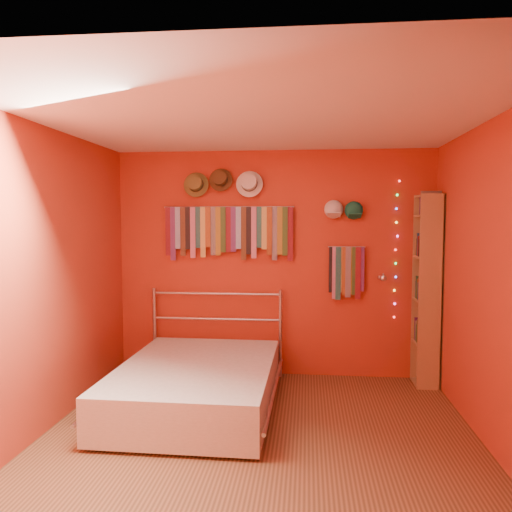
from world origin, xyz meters
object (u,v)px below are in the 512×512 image
(tie_rack, at_px, (229,230))
(bed, at_px, (197,384))
(reading_lamp, at_px, (383,278))
(bookshelf, at_px, (431,289))

(tie_rack, xyz_separation_m, bed, (-0.13, -1.05, -1.40))
(tie_rack, relative_size, reading_lamp, 4.69)
(bookshelf, bearing_deg, tie_rack, 175.88)
(bookshelf, relative_size, bed, 0.99)
(tie_rack, height_order, bed, tie_rack)
(tie_rack, xyz_separation_m, reading_lamp, (1.66, -0.17, -0.50))
(tie_rack, relative_size, bookshelf, 0.72)
(bookshelf, bearing_deg, reading_lamp, -177.84)
(bed, bearing_deg, tie_rack, 83.37)
(bookshelf, height_order, bed, bookshelf)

